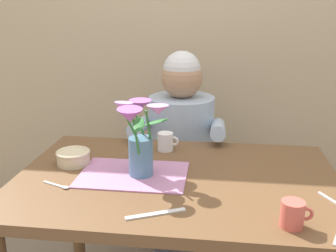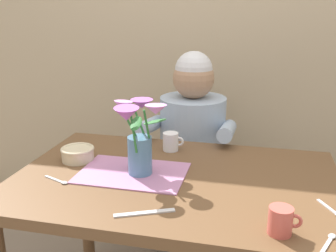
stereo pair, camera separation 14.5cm
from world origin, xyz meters
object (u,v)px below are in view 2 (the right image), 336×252
object	(u,v)px
dinner_knife	(145,213)
ceramic_mug	(281,221)
ceramic_bowl	(78,153)
tea_cup	(171,142)
flower_vase	(138,135)
seated_person	(192,159)

from	to	relation	value
dinner_knife	ceramic_mug	bearing A→B (deg)	-27.10
ceramic_bowl	tea_cup	world-z (taller)	tea_cup
dinner_knife	ceramic_mug	world-z (taller)	ceramic_mug
flower_vase	seated_person	bearing A→B (deg)	81.57
ceramic_bowl	ceramic_mug	xyz separation A→B (m)	(0.79, -0.37, 0.01)
dinner_knife	flower_vase	bearing A→B (deg)	85.78
tea_cup	ceramic_mug	distance (m)	0.72
dinner_knife	ceramic_mug	distance (m)	0.40
seated_person	tea_cup	bearing A→B (deg)	-98.96
dinner_knife	ceramic_mug	size ratio (longest dim) A/B	2.04
flower_vase	dinner_knife	size ratio (longest dim) A/B	1.49
ceramic_bowl	ceramic_mug	bearing A→B (deg)	-25.00
dinner_knife	tea_cup	size ratio (longest dim) A/B	2.04
seated_person	ceramic_mug	distance (m)	1.03
seated_person	ceramic_mug	size ratio (longest dim) A/B	12.20
tea_cup	seated_person	bearing A→B (deg)	84.23
seated_person	flower_vase	xyz separation A→B (m)	(-0.09, -0.63, 0.34)
seated_person	tea_cup	world-z (taller)	seated_person
tea_cup	ceramic_mug	size ratio (longest dim) A/B	1.00
tea_cup	ceramic_mug	xyz separation A→B (m)	(0.44, -0.57, 0.00)
seated_person	ceramic_bowl	xyz separation A→B (m)	(-0.38, -0.55, 0.21)
flower_vase	ceramic_bowl	bearing A→B (deg)	164.35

